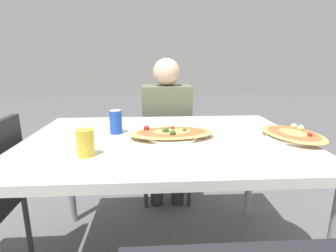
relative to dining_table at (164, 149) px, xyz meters
name	(u,v)px	position (x,y,z in m)	size (l,w,h in m)	color
dining_table	(164,149)	(0.00, 0.00, 0.00)	(1.38, 0.98, 0.75)	silver
chair_far_seated	(166,139)	(0.05, 0.82, -0.20)	(0.40, 0.40, 0.86)	black
person_seated	(167,120)	(0.05, 0.71, -0.01)	(0.37, 0.26, 1.14)	#2D2D38
pizza_main	(171,133)	(0.04, 0.00, 0.08)	(0.44, 0.27, 0.06)	white
soda_can	(116,122)	(-0.25, 0.10, 0.13)	(0.07, 0.07, 0.12)	#1E47B2
drink_glass	(85,143)	(-0.33, -0.24, 0.12)	(0.07, 0.07, 0.11)	gold
pizza_second	(293,135)	(0.64, -0.06, 0.08)	(0.32, 0.40, 0.06)	white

